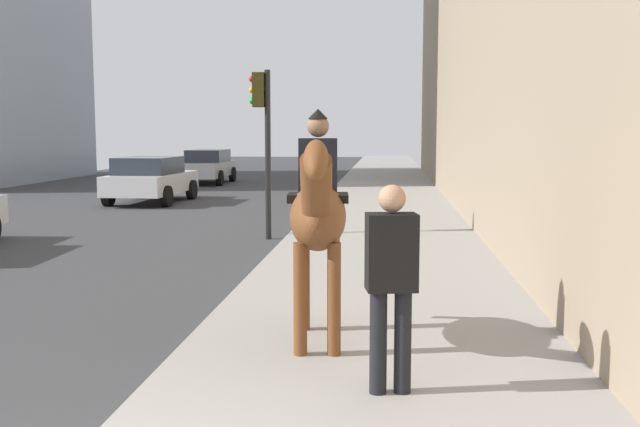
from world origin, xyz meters
name	(u,v)px	position (x,y,z in m)	size (l,w,h in m)	color
mounted_horse_near	(318,213)	(3.70, -1.37, 1.44)	(2.15, 0.67, 2.34)	brown
pedestrian_greeting	(391,275)	(2.37, -2.08, 1.10)	(0.32, 0.44, 1.70)	black
car_near_lane	(207,166)	(27.44, 5.66, 0.76)	(4.21, 1.93, 1.44)	#B7BABF
car_far_lane	(151,179)	(18.87, 5.32, 0.76)	(4.11, 2.12, 1.44)	silver
traffic_light_near_curb	(263,126)	(11.51, 0.50, 2.34)	(0.20, 0.44, 3.47)	black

